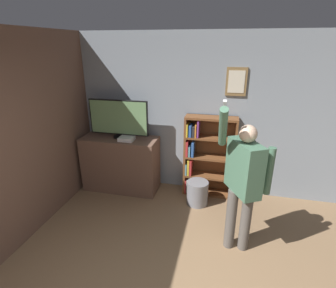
{
  "coord_description": "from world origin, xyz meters",
  "views": [
    {
      "loc": [
        0.36,
        -1.17,
        2.49
      ],
      "look_at": [
        -0.41,
        2.15,
        1.19
      ],
      "focal_mm": 28.0,
      "sensor_mm": 36.0,
      "label": 1
    }
  ],
  "objects_px": {
    "person": "(243,178)",
    "waste_bin": "(197,193)",
    "television": "(119,118)",
    "bookshelf": "(205,156)",
    "game_console": "(127,139)"
  },
  "relations": [
    {
      "from": "person",
      "to": "waste_bin",
      "type": "relative_size",
      "value": 4.92
    },
    {
      "from": "television",
      "to": "bookshelf",
      "type": "relative_size",
      "value": 0.74
    },
    {
      "from": "bookshelf",
      "to": "waste_bin",
      "type": "relative_size",
      "value": 3.5
    },
    {
      "from": "bookshelf",
      "to": "television",
      "type": "bearing_deg",
      "value": -174.41
    },
    {
      "from": "person",
      "to": "waste_bin",
      "type": "distance_m",
      "value": 1.36
    },
    {
      "from": "television",
      "to": "bookshelf",
      "type": "height_order",
      "value": "television"
    },
    {
      "from": "person",
      "to": "game_console",
      "type": "bearing_deg",
      "value": -147.46
    },
    {
      "from": "game_console",
      "to": "bookshelf",
      "type": "xyz_separation_m",
      "value": [
        1.31,
        0.26,
        -0.3
      ]
    },
    {
      "from": "game_console",
      "to": "bookshelf",
      "type": "relative_size",
      "value": 0.18
    },
    {
      "from": "game_console",
      "to": "person",
      "type": "relative_size",
      "value": 0.12
    },
    {
      "from": "television",
      "to": "waste_bin",
      "type": "height_order",
      "value": "television"
    },
    {
      "from": "television",
      "to": "game_console",
      "type": "height_order",
      "value": "television"
    },
    {
      "from": "bookshelf",
      "to": "waste_bin",
      "type": "distance_m",
      "value": 0.63
    },
    {
      "from": "television",
      "to": "waste_bin",
      "type": "xyz_separation_m",
      "value": [
        1.41,
        -0.23,
        -1.12
      ]
    },
    {
      "from": "television",
      "to": "person",
      "type": "relative_size",
      "value": 0.52
    }
  ]
}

